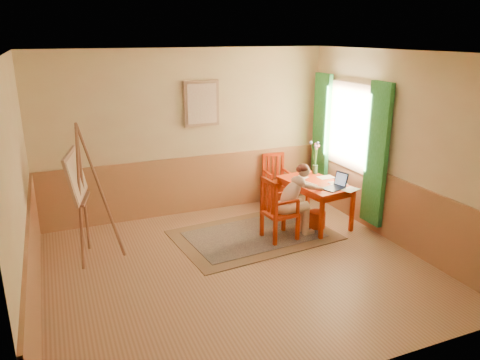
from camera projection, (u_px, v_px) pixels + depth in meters
name	position (u px, v px, depth m)	size (l,w,h in m)	color
room	(238.00, 168.00, 5.77)	(5.04, 4.54, 2.84)	#AB7B58
wainscot	(218.00, 213.00, 6.74)	(5.00, 4.50, 1.00)	#B57548
window	(348.00, 139.00, 7.64)	(0.12, 2.01, 2.20)	white
wall_portrait	(202.00, 104.00, 7.65)	(0.60, 0.05, 0.76)	#9F785B
rug	(254.00, 235.00, 7.19)	(2.55, 1.83, 0.02)	#8C7251
table	(315.00, 187.00, 7.47)	(0.88, 1.29, 0.72)	#B42702
chair_left	(277.00, 209.00, 6.91)	(0.49, 0.47, 0.98)	#B42702
chair_back	(276.00, 180.00, 8.38)	(0.44, 0.46, 0.94)	#B42702
figure	(295.00, 198.00, 6.98)	(0.87, 0.40, 1.15)	beige
laptop	(336.00, 185.00, 7.13)	(0.44, 0.34, 0.23)	#1E2338
papers	(328.00, 182.00, 7.44)	(0.74, 1.11, 0.00)	white
vase	(315.00, 159.00, 7.82)	(0.22, 0.28, 0.56)	#3F724C
wastebasket	(317.00, 220.00, 7.42)	(0.27, 0.27, 0.29)	#C0390F
easel	(79.00, 181.00, 6.12)	(0.72, 0.86, 1.93)	brown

